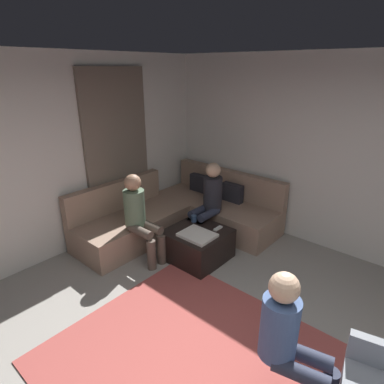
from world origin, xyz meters
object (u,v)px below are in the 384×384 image
Objects in this scene: sectional_couch at (181,214)px; person_on_couch_back at (209,199)px; coffee_mug at (194,218)px; person_on_armchair at (291,340)px; person_on_couch_side at (140,215)px; ottoman at (197,244)px; game_remote at (218,228)px.

person_on_couch_back reaches higher than sectional_couch.
coffee_mug is 0.08× the size of person_on_armchair.
ottoman is at bearing 130.76° from person_on_couch_side.
person_on_armchair reaches higher than ottoman.
ottoman is 0.72m from person_on_couch_back.
person_on_couch_side is at bearing -117.02° from person_on_armchair.
person_on_couch_back is 1.08m from person_on_couch_side.
person_on_armchair is (2.44, -0.64, -0.01)m from person_on_couch_side.
game_remote reaches higher than ottoman.
sectional_couch is at bearing -134.10° from person_on_armchair.
coffee_mug is 0.08× the size of person_on_couch_side.
person_on_couch_side is at bearing -118.06° from coffee_mug.
sectional_couch is 0.64m from person_on_couch_back.
person_on_couch_side reaches higher than sectional_couch.
ottoman is 0.63× the size of person_on_couch_side.
coffee_mug is at bearing -134.86° from person_on_armchair.
sectional_couch is at bearing 151.50° from coffee_mug.
coffee_mug is at bearing -174.29° from game_remote.
coffee_mug is 2.47m from person_on_armchair.
person_on_armchair reaches higher than sectional_couch.
sectional_couch reaches higher than coffee_mug.
game_remote is 1.08m from person_on_couch_side.
sectional_couch is at bearing 165.37° from game_remote.
game_remote is 0.13× the size of person_on_armchair.
ottoman is 2.22m from person_on_armchair.
person_on_armchair is (1.85, -1.14, 0.43)m from ottoman.
person_on_couch_side reaches higher than person_on_armchair.
person_on_armchair is (2.07, -1.65, -0.01)m from person_on_couch_back.
ottoman is (0.73, -0.46, -0.07)m from sectional_couch.
coffee_mug reaches higher than game_remote.
coffee_mug is 0.08× the size of person_on_couch_back.
person_on_couch_back is at bearing 160.25° from person_on_couch_side.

